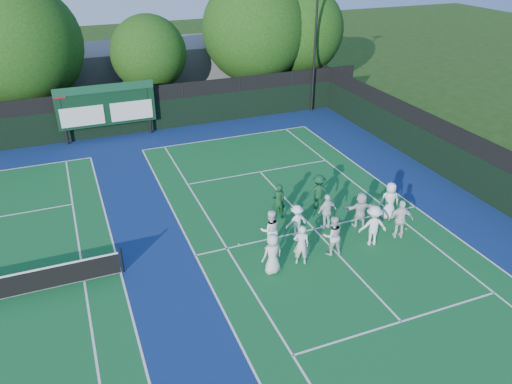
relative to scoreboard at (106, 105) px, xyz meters
name	(u,v)px	position (x,y,z in m)	size (l,w,h in m)	color
ground	(325,241)	(7.01, -15.59, -2.19)	(120.00, 120.00, 0.00)	#1C390F
court_apron	(183,258)	(1.01, -14.59, -2.19)	(34.00, 32.00, 0.01)	navy
near_court	(314,229)	(7.01, -14.59, -2.18)	(11.05, 23.85, 0.01)	#125827
back_fence	(123,114)	(1.01, 0.41, -0.83)	(34.00, 0.08, 3.00)	black
divider_fence_right	(478,170)	(16.01, -14.59, -0.83)	(0.08, 32.00, 3.00)	black
scoreboard	(106,105)	(0.00, 0.00, 0.00)	(6.00, 0.21, 3.55)	black
clubhouse	(158,70)	(5.01, 8.41, -0.19)	(18.00, 6.00, 4.00)	slate
light_pole_right	(316,22)	(14.51, 0.11, 4.11)	(1.20, 0.30, 10.12)	black
tree_b	(23,48)	(-4.17, 3.99, 3.06)	(7.68, 7.68, 9.29)	black
tree_c	(151,55)	(3.77, 3.99, 1.99)	(5.21, 5.21, 6.92)	black
tree_d	(256,32)	(11.66, 3.99, 2.99)	(7.71, 7.71, 9.24)	black
tree_e	(300,32)	(15.27, 3.99, 2.76)	(6.72, 6.72, 8.49)	black
tennis_ball_0	(242,245)	(3.56, -14.60, -2.16)	(0.07, 0.07, 0.07)	#CCE01A
tennis_ball_2	(406,229)	(10.83, -16.13, -2.16)	(0.07, 0.07, 0.07)	#CCE01A
tennis_ball_3	(239,244)	(3.46, -14.50, -2.16)	(0.07, 0.07, 0.07)	#CCE01A
tennis_ball_4	(268,218)	(5.49, -12.94, -2.16)	(0.07, 0.07, 0.07)	#CCE01A
tennis_ball_5	(369,242)	(8.73, -16.40, -2.16)	(0.07, 0.07, 0.07)	#CCE01A
player_front_0	(272,254)	(4.02, -16.76, -1.33)	(0.84, 0.55, 1.72)	silver
player_front_1	(301,245)	(5.31, -16.64, -1.32)	(0.64, 0.42, 1.75)	silver
player_front_2	(332,236)	(6.80, -16.50, -1.32)	(0.85, 0.66, 1.74)	silver
player_front_3	(373,225)	(8.73, -16.51, -1.28)	(1.17, 0.68, 1.82)	white
player_front_4	(401,219)	(10.12, -16.51, -1.29)	(1.05, 0.44, 1.80)	white
player_back_0	(270,230)	(4.60, -15.21, -1.29)	(0.87, 0.68, 1.79)	white
player_back_1	(297,221)	(6.04, -14.74, -1.44)	(0.96, 0.55, 1.49)	white
player_back_2	(327,211)	(7.56, -14.66, -1.35)	(0.99, 0.41, 1.68)	white
player_back_3	(360,210)	(9.04, -15.04, -1.36)	(1.54, 0.49, 1.66)	silver
player_back_4	(390,201)	(10.67, -14.93, -1.30)	(0.87, 0.57, 1.79)	white
coach_left	(278,202)	(5.91, -13.09, -1.31)	(0.64, 0.42, 1.75)	#103C1D
coach_right	(318,192)	(8.08, -12.90, -1.33)	(1.12, 0.64, 1.73)	#103B21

